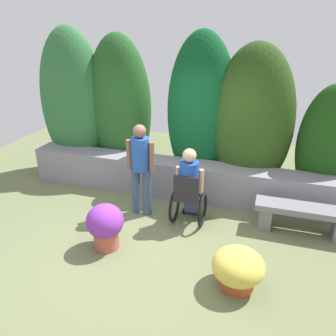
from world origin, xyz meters
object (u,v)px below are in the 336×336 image
person_standing_companion (141,164)px  flower_pot_terracotta_by_wall (105,225)px  stone_bench (303,215)px  person_in_wheelchair (189,189)px  flower_pot_purple_near (238,268)px

person_standing_companion → flower_pot_terracotta_by_wall: (-0.14, -1.08, -0.55)m
stone_bench → person_in_wheelchair: person_in_wheelchair is taller
person_standing_companion → flower_pot_purple_near: person_standing_companion is taller
person_in_wheelchair → person_standing_companion: 0.90m
person_standing_companion → flower_pot_purple_near: 2.34m
stone_bench → person_standing_companion: size_ratio=0.92×
person_in_wheelchair → stone_bench: bearing=11.7°
flower_pot_purple_near → person_standing_companion: bearing=143.8°
stone_bench → person_in_wheelchair: (-1.80, -0.23, 0.31)m
person_standing_companion → flower_pot_terracotta_by_wall: 1.22m
person_in_wheelchair → person_standing_companion: person_standing_companion is taller
person_in_wheelchair → flower_pot_purple_near: (0.97, -1.30, -0.34)m
person_in_wheelchair → person_standing_companion: size_ratio=0.82×
person_in_wheelchair → flower_pot_terracotta_by_wall: bearing=-128.9°
stone_bench → flower_pot_purple_near: (-0.83, -1.54, -0.04)m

